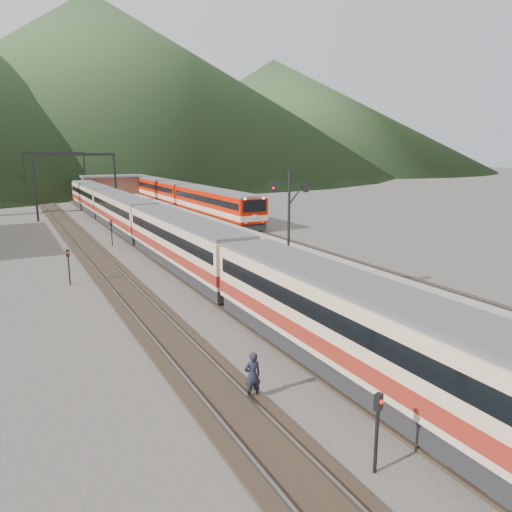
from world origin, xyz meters
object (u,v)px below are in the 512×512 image
main_train (148,225)px  signal_mast (289,217)px  worker (252,375)px  second_train (163,190)px

main_train → signal_mast: signal_mast is taller
worker → second_train: bearing=-100.9°
signal_mast → main_train: bearing=96.7°
main_train → signal_mast: size_ratio=12.05×
signal_mast → worker: 11.33m
main_train → second_train: bearing=71.2°
main_train → signal_mast: 20.41m
second_train → worker: 64.27m
main_train → worker: (-4.02, -28.50, -1.09)m
second_train → worker: second_train is taller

